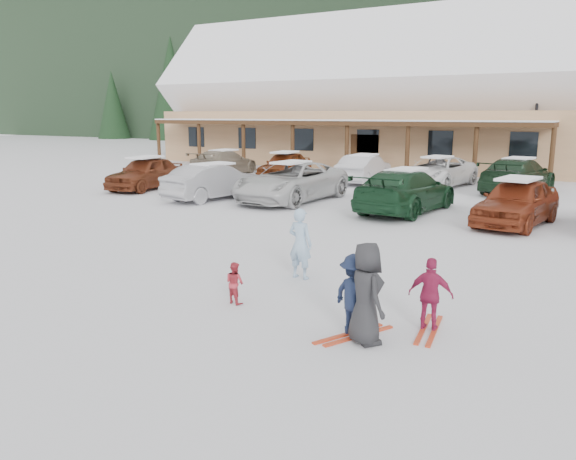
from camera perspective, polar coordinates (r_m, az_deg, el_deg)
The scene contains 22 objects.
ground at distance 11.54m, azimuth -3.79°, elevation -5.59°, with size 160.00×160.00×0.00m, color white.
day_lodge at distance 40.07m, azimuth 7.94°, elevation 12.35°, with size 29.12×12.50×10.38m.
lamp_post at distance 34.13m, azimuth 23.93°, elevation 11.11°, with size 0.50×0.25×6.49m.
conifer_0 at distance 50.70m, azimuth -9.72°, elevation 14.11°, with size 4.40×4.40×10.20m.
conifer_2 at distance 62.72m, azimuth -5.46°, elevation 14.78°, with size 5.28×5.28×12.24m.
adult_skier at distance 11.79m, azimuth 1.25°, elevation -1.38°, with size 0.55×0.36×1.51m, color #96B8D5.
toddler_red at distance 10.38m, azimuth -5.44°, elevation -5.35°, with size 0.38×0.30×0.78m, color #BA2F3C.
child_navy at distance 8.83m, azimuth 6.80°, elevation -6.64°, with size 0.85×0.49×1.32m, color #141D39.
skis_child_navy at distance 9.05m, azimuth 6.70°, elevation -10.52°, with size 0.20×1.40×0.03m, color red.
child_magenta at distance 9.27m, azimuth 14.30°, elevation -6.39°, with size 0.71×0.29×1.21m, color #A3204B.
skis_child_magenta at distance 9.47m, azimuth 14.12°, elevation -9.78°, with size 0.20×1.40×0.03m, color red.
bystander_dark at distance 8.56m, azimuth 7.94°, elevation -6.40°, with size 0.77×0.50×1.57m, color #262629.
parked_car_0 at distance 26.81m, azimuth -14.24°, elevation 5.62°, with size 1.76×4.38×1.49m, color maroon.
parked_car_1 at distance 23.12m, azimuth -7.59°, elevation 4.91°, with size 1.54×4.41×1.45m, color #A1A0A5.
parked_car_2 at distance 22.41m, azimuth 0.32°, elevation 4.93°, with size 2.59×5.62×1.56m, color silver.
parked_car_3 at distance 20.28m, azimuth 11.87°, elevation 3.91°, with size 2.13×5.24×1.52m, color #153920.
parked_car_4 at distance 18.93m, azimuth 22.22°, elevation 2.67°, with size 1.74×4.31×1.47m, color maroon.
parked_car_7 at distance 32.43m, azimuth -6.51°, elevation 6.83°, with size 1.98×4.88×1.42m, color gray.
parked_car_8 at distance 30.28m, azimuth -0.33°, elevation 6.58°, with size 1.69×4.21×1.43m, color maroon.
parked_car_9 at distance 28.64m, azimuth 7.73°, elevation 6.17°, with size 1.50×4.31×1.42m, color silver.
parked_car_10 at distance 27.82m, azimuth 14.87°, elevation 5.74°, with size 2.38×5.17×1.44m, color white.
parked_car_11 at distance 26.75m, azimuth 22.30°, elevation 5.14°, with size 2.15×5.28×1.53m, color #19331E.
Camera 1 is at (6.15, -9.14, 3.43)m, focal length 35.00 mm.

